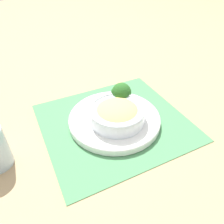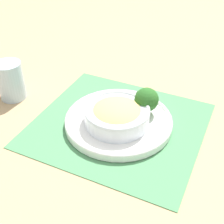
{
  "view_description": "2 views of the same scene",
  "coord_description": "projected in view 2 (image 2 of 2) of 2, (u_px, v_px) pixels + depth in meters",
  "views": [
    {
      "loc": [
        -0.28,
        -0.43,
        0.46
      ],
      "look_at": [
        -0.01,
        0.01,
        0.04
      ],
      "focal_mm": 35.0,
      "sensor_mm": 36.0,
      "label": 1
    },
    {
      "loc": [
        0.19,
        -0.62,
        0.53
      ],
      "look_at": [
        -0.01,
        -0.01,
        0.05
      ],
      "focal_mm": 50.0,
      "sensor_mm": 36.0,
      "label": 2
    }
  ],
  "objects": [
    {
      "name": "carrot_slice_extra",
      "position": [
        100.0,
        115.0,
        0.83
      ],
      "size": [
        0.04,
        0.04,
        0.01
      ],
      "color": "orange",
      "rests_on": "plate"
    },
    {
      "name": "ground_plane",
      "position": [
        118.0,
        125.0,
        0.83
      ],
      "size": [
        4.0,
        4.0,
        0.0
      ],
      "primitive_type": "plane",
      "color": "tan"
    },
    {
      "name": "bowl",
      "position": [
        119.0,
        114.0,
        0.79
      ],
      "size": [
        0.17,
        0.17,
        0.05
      ],
      "color": "silver",
      "rests_on": "plate"
    },
    {
      "name": "broccoli_floret",
      "position": [
        146.0,
        100.0,
        0.82
      ],
      "size": [
        0.06,
        0.06,
        0.07
      ],
      "color": "#84AD5B",
      "rests_on": "plate"
    },
    {
      "name": "carrot_slice_far",
      "position": [
        103.0,
        112.0,
        0.84
      ],
      "size": [
        0.04,
        0.04,
        0.01
      ],
      "color": "orange",
      "rests_on": "plate"
    },
    {
      "name": "carrot_slice_middle",
      "position": [
        106.0,
        110.0,
        0.85
      ],
      "size": [
        0.04,
        0.04,
        0.01
      ],
      "color": "orange",
      "rests_on": "plate"
    },
    {
      "name": "plate",
      "position": [
        118.0,
        121.0,
        0.82
      ],
      "size": [
        0.28,
        0.28,
        0.02
      ],
      "color": "white",
      "rests_on": "placemat"
    },
    {
      "name": "carrot_slice_near",
      "position": [
        110.0,
        108.0,
        0.86
      ],
      "size": [
        0.04,
        0.04,
        0.01
      ],
      "color": "orange",
      "rests_on": "plate"
    },
    {
      "name": "water_glass",
      "position": [
        11.0,
        83.0,
        0.91
      ],
      "size": [
        0.08,
        0.08,
        0.11
      ],
      "color": "silver",
      "rests_on": "ground_plane"
    },
    {
      "name": "placemat",
      "position": [
        118.0,
        124.0,
        0.83
      ],
      "size": [
        0.48,
        0.45,
        0.0
      ],
      "color": "#4C8C59",
      "rests_on": "ground_plane"
    }
  ]
}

